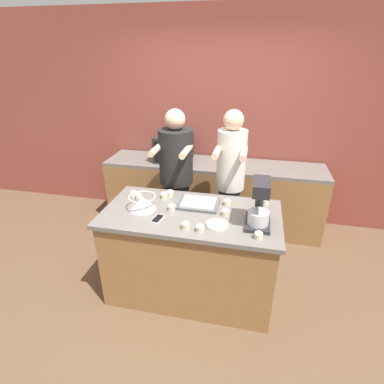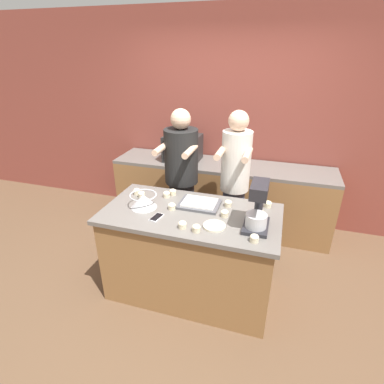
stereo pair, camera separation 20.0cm
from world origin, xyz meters
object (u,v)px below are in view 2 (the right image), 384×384
person_left (182,182)px  cupcake_1 (259,211)px  stand_mixer (258,209)px  cupcake_4 (228,203)px  baking_tray (200,204)px  cupcake_3 (173,192)px  cupcake_0 (141,194)px  cupcake_2 (196,228)px  person_right (234,186)px  microwave_oven (183,148)px  cupcake_9 (225,213)px  cupcake_8 (172,206)px  cupcake_11 (167,194)px  cell_phone (157,217)px  cupcake_7 (137,191)px  mixing_bowl (143,200)px  small_plate (214,226)px  cupcake_5 (268,204)px  cupcake_6 (254,238)px  cupcake_10 (182,225)px

person_left → cupcake_1: (0.89, -0.51, 0.05)m
stand_mixer → cupcake_4: 0.43m
baking_tray → cupcake_3: size_ratio=5.47×
cupcake_0 → cupcake_2: bearing=-31.9°
person_right → cupcake_1: (0.31, -0.51, 0.02)m
stand_mixer → cupcake_0: size_ratio=5.86×
microwave_oven → cupcake_2: 1.74m
person_right → cupcake_3: person_right is taller
person_right → cupcake_9: bearing=-87.6°
cupcake_8 → cupcake_11: same height
cell_phone → cupcake_7: cupcake_7 is taller
mixing_bowl → small_plate: (0.70, -0.14, -0.06)m
small_plate → cupcake_1: (0.33, 0.31, 0.02)m
cupcake_4 → cupcake_7: bearing=-179.0°
person_left → baking_tray: bearing=-55.0°
person_left → small_plate: size_ratio=9.04×
microwave_oven → cupcake_5: (1.17, -1.02, -0.12)m
microwave_oven → cupcake_6: (1.12, -1.61, -0.12)m
cupcake_6 → cupcake_10: same height
stand_mixer → cupcake_5: (0.06, 0.38, -0.14)m
baking_tray → microwave_oven: bearing=115.7°
cupcake_4 → small_plate: bearing=-95.7°
person_right → mixing_bowl: bearing=-136.7°
cupcake_0 → cupcake_2: same height
small_plate → cupcake_3: (-0.53, 0.46, 0.02)m
cupcake_10 → cupcake_2: bearing=-7.7°
small_plate → cupcake_9: cupcake_9 is taller
cupcake_3 → cupcake_8: bearing=-71.1°
cupcake_9 → cupcake_10: (-0.29, -0.28, 0.00)m
person_right → cell_phone: size_ratio=11.01×
cupcake_1 → mixing_bowl: bearing=-170.7°
person_left → cupcake_11: (-0.01, -0.43, 0.05)m
person_right → cupcake_10: 0.95m
cupcake_0 → cupcake_9: size_ratio=1.00×
cupcake_1 → cupcake_4: size_ratio=1.00×
microwave_oven → cupcake_9: (0.83, -1.31, -0.12)m
person_left → cupcake_7: size_ratio=24.63×
person_left → stand_mixer: 1.17m
cupcake_0 → cupcake_1: bearing=-0.3°
person_right → mixing_bowl: (-0.72, -0.68, 0.06)m
cupcake_9 → stand_mixer: bearing=-19.3°
cupcake_2 → cupcake_6: bearing=-0.5°
person_left → cupcake_0: (-0.24, -0.50, 0.05)m
cell_phone → cupcake_2: bearing=-14.8°
cell_phone → cupcake_7: (-0.37, 0.37, 0.03)m
stand_mixer → cupcake_2: 0.51m
baking_tray → small_plate: size_ratio=2.01×
cupcake_8 → person_left: bearing=101.4°
cupcake_7 → cell_phone: bearing=-45.1°
cupcake_2 → cupcake_10: bearing=172.3°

